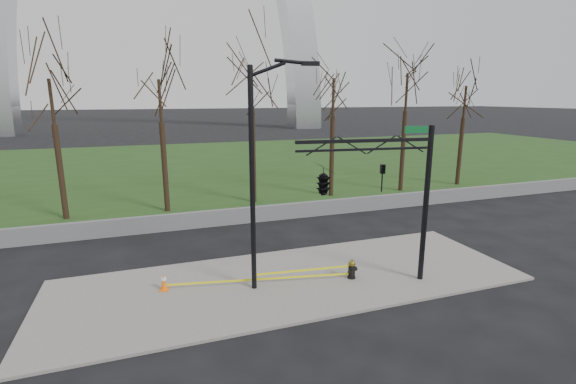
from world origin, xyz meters
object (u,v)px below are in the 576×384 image
object	(u,v)px
street_light	(258,165)
traffic_signal_mast	(344,180)
fire_hydrant	(352,269)
traffic_cone	(164,282)

from	to	relation	value
street_light	traffic_signal_mast	size ratio (longest dim) A/B	1.37
fire_hydrant	traffic_signal_mast	distance (m)	3.80
fire_hydrant	street_light	xyz separation A→B (m)	(-3.57, 0.39, 4.24)
traffic_cone	street_light	world-z (taller)	street_light
fire_hydrant	traffic_cone	bearing A→B (deg)	148.67
traffic_cone	street_light	bearing A→B (deg)	-15.90
traffic_cone	street_light	distance (m)	5.54
street_light	traffic_signal_mast	bearing A→B (deg)	-5.67
street_light	traffic_signal_mast	distance (m)	3.04
fire_hydrant	street_light	bearing A→B (deg)	153.47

